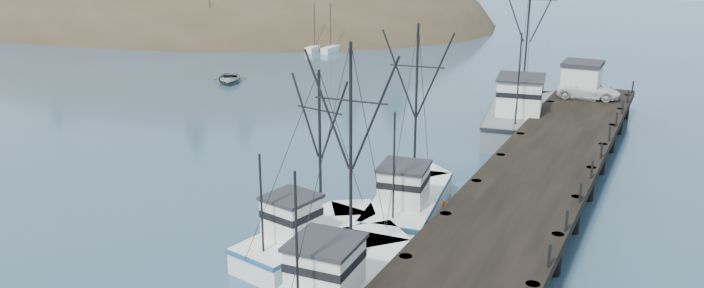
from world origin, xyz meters
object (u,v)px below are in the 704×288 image
object	(u,v)px
pier	(544,166)
pier_shed	(582,79)
work_vessel	(520,114)
trawler_far	(410,200)
pickup_truck	(588,90)
trawler_mid	(310,237)
trawler_near	(341,281)
motorboat	(229,82)

from	to	relation	value
pier	pier_shed	xyz separation A→B (m)	(-0.85, 18.00, 1.73)
work_vessel	trawler_far	bearing A→B (deg)	-94.07
work_vessel	pickup_truck	xyz separation A→B (m)	(4.30, 4.38, 1.45)
trawler_far	pier_shed	xyz separation A→B (m)	(4.99, 24.47, 2.60)
work_vessel	pier	bearing A→B (deg)	-71.05
work_vessel	trawler_mid	bearing A→B (deg)	-98.55
trawler_near	work_vessel	size ratio (longest dim) A/B	0.72
trawler_mid	work_vessel	distance (m)	26.19
pier_shed	pickup_truck	size ratio (longest dim) A/B	0.66
pier	pier_shed	world-z (taller)	pier_shed
pier	pickup_truck	xyz separation A→B (m)	(-0.15, 17.35, 0.98)
trawler_mid	pier_shed	distance (m)	31.93
trawler_mid	pickup_truck	distance (m)	31.42
pier	work_vessel	distance (m)	13.72
trawler_mid	pier	bearing A→B (deg)	57.17
work_vessel	pickup_truck	bearing A→B (deg)	45.55
trawler_mid	trawler_far	world-z (taller)	trawler_far
pier	pickup_truck	distance (m)	17.37
trawler_mid	pier_shed	xyz separation A→B (m)	(7.50, 30.93, 2.60)
trawler_far	motorboat	size ratio (longest dim) A/B	2.16
pier	trawler_far	xyz separation A→B (m)	(-5.83, -6.47, -0.87)
pier	trawler_far	size ratio (longest dim) A/B	4.15
pier	pier_shed	size ratio (longest dim) A/B	13.75
motorboat	trawler_mid	bearing A→B (deg)	-81.09
pickup_truck	motorboat	bearing A→B (deg)	83.94
pier_shed	trawler_far	bearing A→B (deg)	-101.52
pickup_truck	motorboat	world-z (taller)	pickup_truck
pier	trawler_mid	xyz separation A→B (m)	(-8.34, -12.93, -0.87)
trawler_far	trawler_near	bearing A→B (deg)	-85.19
work_vessel	pickup_truck	distance (m)	6.31
pier	motorboat	distance (m)	39.18
motorboat	trawler_near	bearing A→B (deg)	-80.63
pickup_truck	trawler_far	bearing A→B (deg)	160.18
trawler_mid	pier_shed	size ratio (longest dim) A/B	2.85
pier	trawler_near	size ratio (longest dim) A/B	3.99
trawler_mid	work_vessel	xyz separation A→B (m)	(3.89, 25.89, 0.41)
pier	trawler_mid	bearing A→B (deg)	-122.83
pier	trawler_far	bearing A→B (deg)	-132.02
trawler_mid	motorboat	distance (m)	40.32
trawler_near	pier_shed	bearing A→B (deg)	83.02
pier_shed	motorboat	world-z (taller)	pier_shed
trawler_near	trawler_mid	distance (m)	4.60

